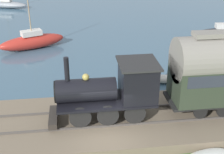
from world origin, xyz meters
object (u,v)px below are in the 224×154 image
(sailboat_black, at_px, (223,34))
(rowboat_near_shore, at_px, (162,79))
(steam_locomotive, at_px, (115,87))
(sailboat_gray, at_px, (5,4))
(sailboat_red, at_px, (32,41))

(sailboat_black, relative_size, rowboat_near_shore, 2.45)
(steam_locomotive, bearing_deg, rowboat_near_shore, -39.38)
(sailboat_gray, height_order, rowboat_near_shore, sailboat_gray)
(sailboat_red, bearing_deg, sailboat_gray, -5.36)
(sailboat_red, distance_m, sailboat_gray, 17.92)
(steam_locomotive, bearing_deg, sailboat_gray, 20.00)
(sailboat_black, xyz_separation_m, rowboat_near_shore, (-8.18, 8.38, -0.44))
(rowboat_near_shore, bearing_deg, sailboat_black, -37.76)
(sailboat_black, bearing_deg, sailboat_red, 96.24)
(steam_locomotive, xyz_separation_m, rowboat_near_shore, (4.94, -4.06, -2.13))
(sailboat_red, height_order, rowboat_near_shore, sailboat_red)
(sailboat_red, height_order, sailboat_gray, sailboat_gray)
(steam_locomotive, xyz_separation_m, sailboat_red, (13.25, 5.69, -1.71))
(steam_locomotive, xyz_separation_m, sailboat_gray, (30.35, 11.05, -1.87))
(sailboat_gray, height_order, sailboat_black, sailboat_black)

